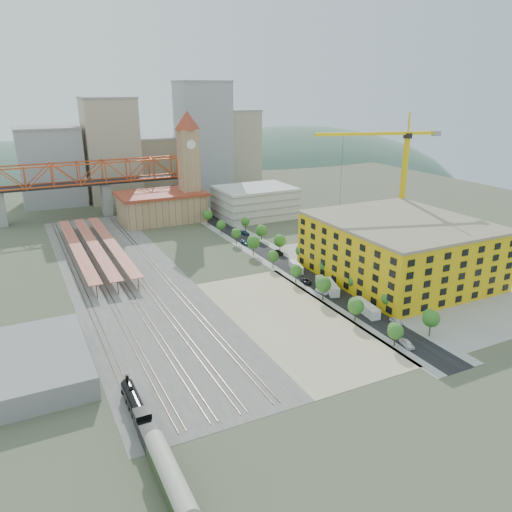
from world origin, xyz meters
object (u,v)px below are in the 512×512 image
site_trailer_c (324,284)px  car_0 (407,344)px  locomotive (138,411)px  tower_crane (397,167)px  construction_building (399,249)px  site_trailer_d (296,267)px  coach (171,480)px  site_trailer_a (366,308)px  clock_tower (189,156)px  site_trailer_b (330,287)px

site_trailer_c → car_0: bearing=-81.4°
locomotive → site_trailer_c: 76.30m
tower_crane → site_trailer_c: 58.41m
construction_building → site_trailer_d: size_ratio=5.73×
coach → site_trailer_a: size_ratio=1.75×
clock_tower → tower_crane: size_ratio=1.05×
site_trailer_b → coach: bearing=-122.7°
locomotive → site_trailer_b: size_ratio=2.11×
site_trailer_d → locomotive: bearing=-127.6°
tower_crane → site_trailer_d: size_ratio=5.59×
tower_crane → site_trailer_b: tower_crane is taller
car_0 → site_trailer_b: bearing=93.9°
site_trailer_d → car_0: size_ratio=1.93×
site_trailer_a → car_0: site_trailer_a is taller
clock_tower → locomotive: size_ratio=2.43×
coach → tower_crane: (111.15, 80.81, 27.48)m
coach → site_trailer_b: bearing=39.6°
clock_tower → locomotive: bearing=-113.2°
locomotive → coach: (-0.00, -19.78, 0.98)m
site_trailer_a → site_trailer_b: bearing=96.1°
clock_tower → coach: clock_tower is taller
car_0 → tower_crane: bearing=60.9°
construction_building → car_0: construction_building is taller
clock_tower → locomotive: clock_tower is taller
construction_building → locomotive: 98.92m
site_trailer_c → locomotive: bearing=-136.9°
site_trailer_a → locomotive: bearing=-158.6°
locomotive → site_trailer_c: locomotive is taller
locomotive → tower_crane: (111.15, 61.03, 28.46)m
site_trailer_c → coach: bearing=-125.7°
construction_building → locomotive: bearing=-158.9°
clock_tower → construction_building: (34.00, -99.99, -19.29)m
construction_building → site_trailer_b: size_ratio=4.99×
construction_building → site_trailer_c: bearing=174.0°
tower_crane → site_trailer_a: size_ratio=4.86×
site_trailer_b → site_trailer_d: bearing=107.7°
tower_crane → clock_tower: bearing=125.5°
locomotive → coach: bearing=-90.0°
site_trailer_b → site_trailer_d: 19.94m
clock_tower → site_trailer_d: clock_tower is taller
site_trailer_a → site_trailer_d: bearing=96.1°
construction_building → tower_crane: (19.15, 25.46, 21.05)m
clock_tower → site_trailer_c: clock_tower is taller
site_trailer_b → site_trailer_c: site_trailer_b is taller
locomotive → coach: 19.81m
tower_crane → car_0: (-48.15, -61.96, -29.68)m
construction_building → site_trailer_b: bearing=-178.4°
site_trailer_b → site_trailer_d: (0.00, 19.94, -0.18)m
site_trailer_d → construction_building: bearing=-23.8°
site_trailer_d → clock_tower: bearing=108.3°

